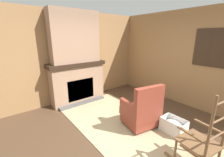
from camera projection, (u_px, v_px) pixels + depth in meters
name	position (u px, v px, depth m)	size (l,w,h in m)	color
ground_plane	(125.00, 134.00, 3.11)	(14.00, 14.00, 0.00)	#4C3523
wood_panel_wall_left	(72.00, 57.00, 4.54)	(0.06, 5.29, 2.67)	#9E7247
wood_panel_wall_back	(189.00, 59.00, 4.15)	(5.29, 0.09, 2.67)	#9E7247
fireplace_hearth	(78.00, 82.00, 4.54)	(0.65, 1.69, 1.22)	#9E7A60
chimney_breast	(75.00, 37.00, 4.19)	(0.38, 1.40, 1.43)	#9E7A60
area_rug	(124.00, 125.00, 3.41)	(3.50, 1.78, 0.01)	tan
armchair	(142.00, 112.00, 3.27)	(0.77, 0.80, 1.01)	brown
rocking_chair	(201.00, 144.00, 2.19)	(0.86, 0.57, 1.30)	brown
firewood_stack	(144.00, 98.00, 4.67)	(0.43, 0.43, 0.25)	brown
laundry_basket	(173.00, 126.00, 3.11)	(0.49, 0.34, 0.32)	white
oil_lamp_vase	(55.00, 61.00, 4.05)	(0.12, 0.12, 0.22)	silver
storage_case	(78.00, 59.00, 4.45)	(0.15, 0.25, 0.14)	gray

